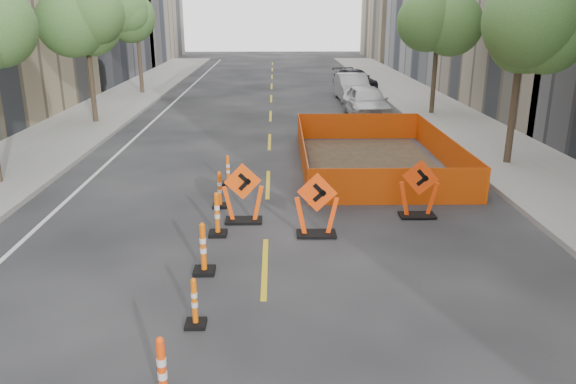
{
  "coord_description": "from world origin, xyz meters",
  "views": [
    {
      "loc": [
        0.25,
        -6.94,
        5.24
      ],
      "look_at": [
        0.54,
        5.8,
        1.1
      ],
      "focal_mm": 35.0,
      "sensor_mm": 36.0,
      "label": 1
    }
  ],
  "objects_px": {
    "channelizer_4": "(203,248)",
    "chevron_sign_center": "(317,205)",
    "channelizer_3": "(195,302)",
    "channelizer_2": "(162,372)",
    "channelizer_5": "(217,214)",
    "channelizer_7": "(228,170)",
    "chevron_sign_right": "(419,189)",
    "parked_car_near": "(367,102)",
    "parked_car_far": "(355,79)",
    "chevron_sign_left": "(243,193)",
    "channelizer_6": "(220,189)",
    "parked_car_mid": "(352,87)"
  },
  "relations": [
    {
      "from": "channelizer_5",
      "to": "channelizer_6",
      "type": "distance_m",
      "value": 2.07
    },
    {
      "from": "channelizer_2",
      "to": "parked_car_far",
      "type": "bearing_deg",
      "value": 77.77
    },
    {
      "from": "channelizer_5",
      "to": "channelizer_7",
      "type": "relative_size",
      "value": 1.14
    },
    {
      "from": "chevron_sign_center",
      "to": "chevron_sign_right",
      "type": "bearing_deg",
      "value": 33.37
    },
    {
      "from": "parked_car_near",
      "to": "channelizer_6",
      "type": "bearing_deg",
      "value": -117.13
    },
    {
      "from": "channelizer_3",
      "to": "parked_car_mid",
      "type": "xyz_separation_m",
      "value": [
        6.08,
        25.45,
        0.34
      ]
    },
    {
      "from": "channelizer_2",
      "to": "chevron_sign_center",
      "type": "distance_m",
      "value": 6.64
    },
    {
      "from": "channelizer_6",
      "to": "chevron_sign_right",
      "type": "distance_m",
      "value": 5.4
    },
    {
      "from": "channelizer_6",
      "to": "chevron_sign_left",
      "type": "height_order",
      "value": "chevron_sign_left"
    },
    {
      "from": "channelizer_7",
      "to": "parked_car_far",
      "type": "height_order",
      "value": "parked_car_far"
    },
    {
      "from": "channelizer_5",
      "to": "channelizer_4",
      "type": "bearing_deg",
      "value": -92.37
    },
    {
      "from": "chevron_sign_center",
      "to": "parked_car_far",
      "type": "height_order",
      "value": "chevron_sign_center"
    },
    {
      "from": "channelizer_5",
      "to": "chevron_sign_center",
      "type": "relative_size",
      "value": 0.69
    },
    {
      "from": "channelizer_4",
      "to": "channelizer_6",
      "type": "distance_m",
      "value": 4.14
    },
    {
      "from": "channelizer_3",
      "to": "chevron_sign_right",
      "type": "xyz_separation_m",
      "value": [
        5.17,
        5.3,
        0.33
      ]
    },
    {
      "from": "chevron_sign_left",
      "to": "chevron_sign_right",
      "type": "distance_m",
      "value": 4.61
    },
    {
      "from": "channelizer_4",
      "to": "channelizer_7",
      "type": "relative_size",
      "value": 1.16
    },
    {
      "from": "channelizer_4",
      "to": "channelizer_3",
      "type": "bearing_deg",
      "value": -87.35
    },
    {
      "from": "channelizer_7",
      "to": "chevron_sign_left",
      "type": "bearing_deg",
      "value": -78.75
    },
    {
      "from": "channelizer_4",
      "to": "chevron_sign_left",
      "type": "height_order",
      "value": "chevron_sign_left"
    },
    {
      "from": "channelizer_5",
      "to": "chevron_sign_right",
      "type": "bearing_deg",
      "value": 12.61
    },
    {
      "from": "channelizer_2",
      "to": "parked_car_mid",
      "type": "height_order",
      "value": "parked_car_mid"
    },
    {
      "from": "channelizer_4",
      "to": "chevron_sign_center",
      "type": "height_order",
      "value": "chevron_sign_center"
    },
    {
      "from": "parked_car_far",
      "to": "channelizer_4",
      "type": "bearing_deg",
      "value": -120.64
    },
    {
      "from": "channelizer_3",
      "to": "chevron_sign_right",
      "type": "height_order",
      "value": "chevron_sign_right"
    },
    {
      "from": "channelizer_2",
      "to": "channelizer_5",
      "type": "distance_m",
      "value": 6.21
    },
    {
      "from": "chevron_sign_left",
      "to": "parked_car_near",
      "type": "distance_m",
      "value": 15.75
    },
    {
      "from": "parked_car_mid",
      "to": "channelizer_2",
      "type": "bearing_deg",
      "value": -104.4
    },
    {
      "from": "channelizer_6",
      "to": "chevron_sign_right",
      "type": "bearing_deg",
      "value": -9.72
    },
    {
      "from": "channelizer_5",
      "to": "parked_car_near",
      "type": "distance_m",
      "value": 16.79
    },
    {
      "from": "parked_car_mid",
      "to": "parked_car_far",
      "type": "xyz_separation_m",
      "value": [
        0.89,
        5.32,
        -0.14
      ]
    },
    {
      "from": "channelizer_3",
      "to": "parked_car_near",
      "type": "xyz_separation_m",
      "value": [
        6.06,
        19.79,
        0.36
      ]
    },
    {
      "from": "chevron_sign_right",
      "to": "channelizer_7",
      "type": "bearing_deg",
      "value": 175.17
    },
    {
      "from": "parked_car_mid",
      "to": "channelizer_5",
      "type": "bearing_deg",
      "value": -107.58
    },
    {
      "from": "chevron_sign_right",
      "to": "channelizer_4",
      "type": "bearing_deg",
      "value": -123.73
    },
    {
      "from": "channelizer_3",
      "to": "channelizer_7",
      "type": "distance_m",
      "value": 8.28
    },
    {
      "from": "channelizer_3",
      "to": "parked_car_mid",
      "type": "relative_size",
      "value": 0.19
    },
    {
      "from": "channelizer_2",
      "to": "parked_car_mid",
      "type": "xyz_separation_m",
      "value": [
        6.23,
        27.52,
        0.26
      ]
    },
    {
      "from": "chevron_sign_left",
      "to": "parked_car_near",
      "type": "height_order",
      "value": "parked_car_near"
    },
    {
      "from": "channelizer_4",
      "to": "channelizer_7",
      "type": "distance_m",
      "value": 6.21
    },
    {
      "from": "parked_car_mid",
      "to": "chevron_sign_center",
      "type": "bearing_deg",
      "value": -101.4
    },
    {
      "from": "channelizer_6",
      "to": "chevron_sign_center",
      "type": "distance_m",
      "value": 3.34
    },
    {
      "from": "channelizer_3",
      "to": "parked_car_mid",
      "type": "height_order",
      "value": "parked_car_mid"
    },
    {
      "from": "channelizer_7",
      "to": "parked_car_far",
      "type": "bearing_deg",
      "value": 72.63
    },
    {
      "from": "chevron_sign_left",
      "to": "parked_car_far",
      "type": "relative_size",
      "value": 0.35
    },
    {
      "from": "channelizer_5",
      "to": "channelizer_3",
      "type": "bearing_deg",
      "value": -89.86
    },
    {
      "from": "channelizer_3",
      "to": "channelizer_4",
      "type": "xyz_separation_m",
      "value": [
        -0.1,
        2.07,
        0.1
      ]
    },
    {
      "from": "channelizer_7",
      "to": "chevron_sign_right",
      "type": "bearing_deg",
      "value": -29.59
    },
    {
      "from": "channelizer_2",
      "to": "parked_car_mid",
      "type": "distance_m",
      "value": 28.21
    },
    {
      "from": "channelizer_4",
      "to": "chevron_sign_center",
      "type": "distance_m",
      "value": 3.19
    }
  ]
}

